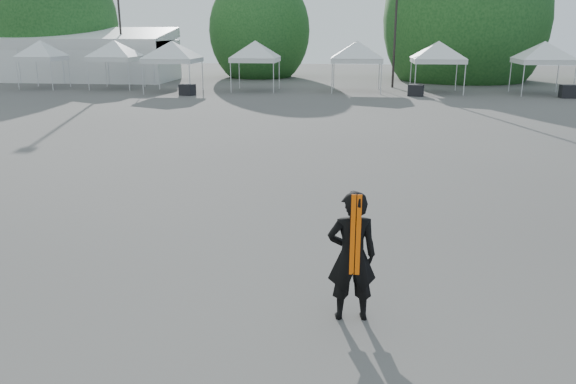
# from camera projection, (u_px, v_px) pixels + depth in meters

# --- Properties ---
(ground) EXTENTS (120.00, 120.00, 0.00)m
(ground) POSITION_uv_depth(u_px,v_px,m) (337.00, 256.00, 10.40)
(ground) COLOR #474442
(ground) RESTS_ON ground
(marquee) EXTENTS (15.00, 6.25, 4.23)m
(marquee) POSITION_uv_depth(u_px,v_px,m) (80.00, 56.00, 45.66)
(marquee) COLOR silver
(marquee) RESTS_ON ground
(light_pole_west) EXTENTS (0.60, 0.25, 10.30)m
(light_pole_west) POSITION_uv_depth(u_px,v_px,m) (119.00, 6.00, 43.21)
(light_pole_west) COLOR black
(light_pole_west) RESTS_ON ground
(light_pole_east) EXTENTS (0.60, 0.25, 9.80)m
(light_pole_east) POSITION_uv_depth(u_px,v_px,m) (396.00, 7.00, 39.06)
(light_pole_east) COLOR black
(light_pole_east) RESTS_ON ground
(tree_far_w) EXTENTS (4.80, 4.80, 7.30)m
(tree_far_w) POSITION_uv_depth(u_px,v_px,m) (49.00, 23.00, 48.25)
(tree_far_w) COLOR #382314
(tree_far_w) RESTS_ON ground
(tree_mid_w) EXTENTS (4.16, 4.16, 6.33)m
(tree_mid_w) POSITION_uv_depth(u_px,v_px,m) (260.00, 31.00, 48.34)
(tree_mid_w) COLOR #382314
(tree_mid_w) RESTS_ON ground
(tree_mid_e) EXTENTS (5.12, 5.12, 7.79)m
(tree_mid_e) POSITION_uv_depth(u_px,v_px,m) (465.00, 19.00, 45.26)
(tree_mid_e) COLOR #382314
(tree_mid_e) RESTS_ON ground
(tent_a) EXTENTS (3.80, 3.80, 3.88)m
(tent_a) POSITION_uv_depth(u_px,v_px,m) (40.00, 44.00, 39.18)
(tent_a) COLOR silver
(tent_a) RESTS_ON ground
(tent_b) EXTENTS (4.38, 4.38, 3.88)m
(tent_b) POSITION_uv_depth(u_px,v_px,m) (114.00, 44.00, 38.95)
(tent_b) COLOR silver
(tent_b) RESTS_ON ground
(tent_c) EXTENTS (4.69, 4.69, 3.88)m
(tent_c) POSITION_uv_depth(u_px,v_px,m) (172.00, 45.00, 36.74)
(tent_c) COLOR silver
(tent_c) RESTS_ON ground
(tent_d) EXTENTS (4.31, 4.31, 3.88)m
(tent_d) POSITION_uv_depth(u_px,v_px,m) (255.00, 45.00, 37.56)
(tent_d) COLOR silver
(tent_d) RESTS_ON ground
(tent_e) EXTENTS (4.73, 4.73, 3.88)m
(tent_e) POSITION_uv_depth(u_px,v_px,m) (357.00, 45.00, 37.11)
(tent_e) COLOR silver
(tent_e) RESTS_ON ground
(tent_f) EXTENTS (4.62, 4.62, 3.88)m
(tent_f) POSITION_uv_depth(u_px,v_px,m) (439.00, 45.00, 36.46)
(tent_f) COLOR silver
(tent_f) RESTS_ON ground
(tent_g) EXTENTS (4.60, 4.60, 3.88)m
(tent_g) POSITION_uv_depth(u_px,v_px,m) (545.00, 46.00, 35.57)
(tent_g) COLOR silver
(tent_g) RESTS_ON ground
(man) EXTENTS (0.76, 0.55, 1.93)m
(man) POSITION_uv_depth(u_px,v_px,m) (352.00, 256.00, 7.92)
(man) COLOR black
(man) RESTS_ON ground
(crate_west) EXTENTS (1.05, 0.92, 0.69)m
(crate_west) POSITION_uv_depth(u_px,v_px,m) (187.00, 90.00, 35.66)
(crate_west) COLOR black
(crate_west) RESTS_ON ground
(crate_mid) EXTENTS (1.06, 0.91, 0.72)m
(crate_mid) POSITION_uv_depth(u_px,v_px,m) (416.00, 90.00, 35.25)
(crate_mid) COLOR black
(crate_mid) RESTS_ON ground
(crate_east) EXTENTS (1.03, 0.81, 0.78)m
(crate_east) POSITION_uv_depth(u_px,v_px,m) (569.00, 92.00, 34.28)
(crate_east) COLOR black
(crate_east) RESTS_ON ground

